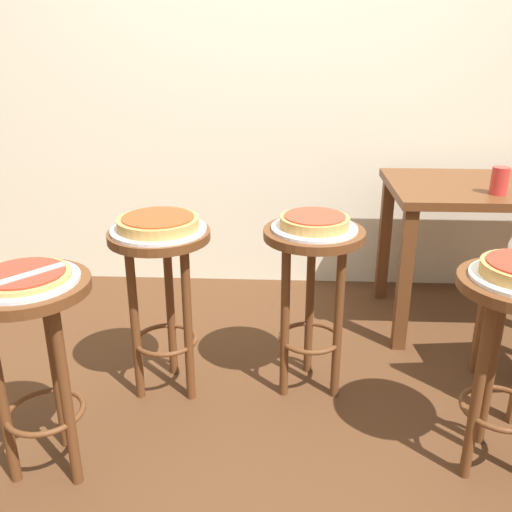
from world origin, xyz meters
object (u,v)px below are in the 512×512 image
(pizza_foreground, at_px, (23,275))
(stool_rear, at_px, (313,273))
(serving_plate_rear, at_px, (314,228))
(condiment_shaker, at_px, (504,176))
(cup_near_edge, at_px, (500,181))
(stool_leftside, at_px, (162,275))
(pizza_leftside, at_px, (158,222))
(serving_plate_foreground, at_px, (24,280))
(dining_table, at_px, (492,209))
(pizza_rear, at_px, (315,221))
(pizza_server_knife, at_px, (30,274))
(stool_foreground, at_px, (33,335))
(serving_plate_leftside, at_px, (159,230))

(pizza_foreground, distance_m, stool_rear, 1.07)
(serving_plate_rear, relative_size, condiment_shaker, 4.58)
(stool_rear, relative_size, cup_near_edge, 5.72)
(stool_leftside, relative_size, pizza_leftside, 2.28)
(condiment_shaker, bearing_deg, serving_plate_foreground, -147.07)
(stool_rear, bearing_deg, dining_table, 35.32)
(stool_rear, bearing_deg, stool_leftside, -175.57)
(pizza_rear, distance_m, pizza_server_knife, 1.04)
(dining_table, bearing_deg, cup_near_edge, -106.48)
(pizza_server_knife, bearing_deg, stool_foreground, 96.96)
(stool_foreground, height_order, cup_near_edge, cup_near_edge)
(serving_plate_rear, distance_m, pizza_rear, 0.03)
(pizza_foreground, xyz_separation_m, cup_near_edge, (1.75, 1.00, 0.07))
(stool_foreground, distance_m, pizza_server_knife, 0.22)
(cup_near_edge, bearing_deg, serving_plate_rear, -151.55)
(condiment_shaker, xyz_separation_m, pizza_server_knife, (-1.81, -1.21, -0.03))
(stool_rear, relative_size, pizza_server_knife, 3.22)
(pizza_foreground, height_order, stool_leftside, pizza_foreground)
(serving_plate_leftside, relative_size, pizza_server_knife, 1.66)
(condiment_shaker, bearing_deg, pizza_foreground, -147.07)
(serving_plate_foreground, xyz_separation_m, pizza_foreground, (0.00, -0.00, 0.02))
(pizza_foreground, bearing_deg, dining_table, 33.16)
(pizza_leftside, bearing_deg, stool_foreground, -121.93)
(stool_foreground, bearing_deg, pizza_leftside, 58.07)
(dining_table, relative_size, condiment_shaker, 13.80)
(serving_plate_leftside, xyz_separation_m, cup_near_edge, (1.44, 0.50, 0.08))
(serving_plate_foreground, relative_size, pizza_server_knife, 1.51)
(stool_leftside, xyz_separation_m, dining_table, (1.49, 0.68, 0.09))
(stool_foreground, height_order, pizza_foreground, pizza_foreground)
(serving_plate_foreground, xyz_separation_m, stool_leftside, (0.31, 0.49, -0.19))
(pizza_foreground, height_order, pizza_rear, pizza_rear)
(serving_plate_foreground, height_order, serving_plate_rear, same)
(stool_leftside, bearing_deg, stool_rear, 4.43)
(serving_plate_leftside, bearing_deg, serving_plate_rear, 4.43)
(pizza_rear, relative_size, pizza_server_knife, 1.21)
(stool_rear, relative_size, pizza_rear, 2.66)
(pizza_leftside, bearing_deg, pizza_server_knife, -118.40)
(dining_table, xyz_separation_m, condiment_shaker, (0.04, 0.02, 0.16))
(pizza_rear, bearing_deg, pizza_server_knife, -147.30)
(pizza_rear, relative_size, dining_table, 0.27)
(serving_plate_rear, height_order, pizza_server_knife, pizza_server_knife)
(pizza_rear, distance_m, dining_table, 1.10)
(dining_table, height_order, pizza_server_knife, pizza_server_knife)
(dining_table, bearing_deg, pizza_foreground, -146.84)
(stool_leftside, relative_size, pizza_server_knife, 3.22)
(condiment_shaker, relative_size, pizza_server_knife, 0.33)
(serving_plate_foreground, distance_m, stool_rear, 1.07)
(stool_leftside, distance_m, pizza_leftside, 0.22)
(stool_leftside, bearing_deg, stool_foreground, -121.93)
(cup_near_edge, bearing_deg, dining_table, 73.52)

